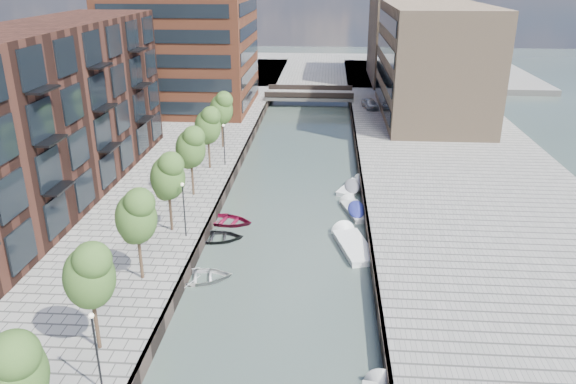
# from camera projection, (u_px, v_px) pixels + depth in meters

# --- Properties ---
(water) EXTENTS (300.00, 300.00, 0.00)m
(water) POSITION_uv_depth(u_px,v_px,m) (298.00, 176.00, 55.33)
(water) COLOR #38473F
(water) RESTS_ON ground
(quay_right) EXTENTS (20.00, 140.00, 1.00)m
(quay_right) POSITION_uv_depth(u_px,v_px,m) (463.00, 175.00, 54.07)
(quay_right) COLOR gray
(quay_right) RESTS_ON ground
(quay_wall_left) EXTENTS (0.25, 140.00, 1.00)m
(quay_wall_left) POSITION_uv_depth(u_px,v_px,m) (236.00, 170.00, 55.55)
(quay_wall_left) COLOR #332823
(quay_wall_left) RESTS_ON ground
(quay_wall_right) EXTENTS (0.25, 140.00, 1.00)m
(quay_wall_right) POSITION_uv_depth(u_px,v_px,m) (360.00, 173.00, 54.74)
(quay_wall_right) COLOR #332823
(quay_wall_right) RESTS_ON ground
(far_closure) EXTENTS (80.00, 40.00, 1.00)m
(far_closure) POSITION_uv_depth(u_px,v_px,m) (315.00, 70.00, 110.75)
(far_closure) COLOR gray
(far_closure) RESTS_ON ground
(apartment_block) EXTENTS (8.00, 38.00, 14.00)m
(apartment_block) POSITION_uv_depth(u_px,v_px,m) (40.00, 118.00, 44.44)
(apartment_block) COLOR #311913
(apartment_block) RESTS_ON quay_left
(tan_block_near) EXTENTS (12.00, 25.00, 14.00)m
(tan_block_near) POSITION_uv_depth(u_px,v_px,m) (432.00, 62.00, 71.69)
(tan_block_near) COLOR #8E7257
(tan_block_near) RESTS_ON quay_right
(tan_block_far) EXTENTS (12.00, 20.00, 16.00)m
(tan_block_far) POSITION_uv_depth(u_px,v_px,m) (407.00, 32.00, 95.42)
(tan_block_far) COLOR #8E7257
(tan_block_far) RESTS_ON quay_right
(bridge) EXTENTS (13.00, 6.00, 1.30)m
(bridge) POSITION_uv_depth(u_px,v_px,m) (310.00, 95.00, 84.47)
(bridge) COLOR gray
(bridge) RESTS_ON ground
(tree_0) EXTENTS (2.50, 2.50, 5.95)m
(tree_0) POSITION_uv_depth(u_px,v_px,m) (12.00, 369.00, 20.57)
(tree_0) COLOR #382619
(tree_0) RESTS_ON quay_left
(tree_1) EXTENTS (2.50, 2.50, 5.95)m
(tree_1) POSITION_uv_depth(u_px,v_px,m) (89.00, 274.00, 27.06)
(tree_1) COLOR #382619
(tree_1) RESTS_ON quay_left
(tree_2) EXTENTS (2.50, 2.50, 5.95)m
(tree_2) POSITION_uv_depth(u_px,v_px,m) (136.00, 215.00, 33.55)
(tree_2) COLOR #382619
(tree_2) RESTS_ON quay_left
(tree_3) EXTENTS (2.50, 2.50, 5.95)m
(tree_3) POSITION_uv_depth(u_px,v_px,m) (168.00, 175.00, 40.04)
(tree_3) COLOR #382619
(tree_3) RESTS_ON quay_left
(tree_4) EXTENTS (2.50, 2.50, 5.95)m
(tree_4) POSITION_uv_depth(u_px,v_px,m) (190.00, 146.00, 46.52)
(tree_4) COLOR #382619
(tree_4) RESTS_ON quay_left
(tree_5) EXTENTS (2.50, 2.50, 5.95)m
(tree_5) POSITION_uv_depth(u_px,v_px,m) (208.00, 125.00, 53.01)
(tree_5) COLOR #382619
(tree_5) RESTS_ON quay_left
(tree_6) EXTENTS (2.50, 2.50, 5.95)m
(tree_6) POSITION_uv_depth(u_px,v_px,m) (221.00, 108.00, 59.50)
(tree_6) COLOR #382619
(tree_6) RESTS_ON quay_left
(lamp_0) EXTENTS (0.24, 0.24, 4.12)m
(lamp_0) POSITION_uv_depth(u_px,v_px,m) (96.00, 344.00, 24.86)
(lamp_0) COLOR black
(lamp_0) RESTS_ON quay_left
(lamp_1) EXTENTS (0.24, 0.24, 4.12)m
(lamp_1) POSITION_uv_depth(u_px,v_px,m) (184.00, 204.00, 39.68)
(lamp_1) COLOR black
(lamp_1) RESTS_ON quay_left
(lamp_2) EXTENTS (0.24, 0.24, 4.12)m
(lamp_2) POSITION_uv_depth(u_px,v_px,m) (224.00, 140.00, 54.51)
(lamp_2) COLOR black
(lamp_2) RESTS_ON quay_left
(sloop_2) EXTENTS (4.95, 3.97, 0.91)m
(sloop_2) POSITION_uv_depth(u_px,v_px,m) (226.00, 223.00, 45.07)
(sloop_2) COLOR maroon
(sloop_2) RESTS_ON ground
(sloop_3) EXTENTS (4.94, 3.97, 0.91)m
(sloop_3) POSITION_uv_depth(u_px,v_px,m) (200.00, 280.00, 36.78)
(sloop_3) COLOR silver
(sloop_3) RESTS_ON ground
(sloop_4) EXTENTS (4.53, 3.42, 0.89)m
(sloop_4) POSITION_uv_depth(u_px,v_px,m) (215.00, 240.00, 42.26)
(sloop_4) COLOR black
(sloop_4) RESTS_ON ground
(motorboat_2) EXTENTS (3.31, 5.92, 1.87)m
(motorboat_2) POSITION_uv_depth(u_px,v_px,m) (351.00, 244.00, 41.35)
(motorboat_2) COLOR white
(motorboat_2) RESTS_ON ground
(motorboat_3) EXTENTS (2.74, 4.74, 1.50)m
(motorboat_3) POSITION_uv_depth(u_px,v_px,m) (355.00, 210.00, 47.12)
(motorboat_3) COLOR #B3B3B1
(motorboat_3) RESTS_ON ground
(motorboat_4) EXTENTS (3.18, 4.78, 1.51)m
(motorboat_4) POSITION_uv_depth(u_px,v_px,m) (354.00, 187.00, 52.09)
(motorboat_4) COLOR white
(motorboat_4) RESTS_ON ground
(car) EXTENTS (2.49, 4.21, 1.34)m
(car) POSITION_uv_depth(u_px,v_px,m) (370.00, 103.00, 77.70)
(car) COLOR silver
(car) RESTS_ON quay_right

